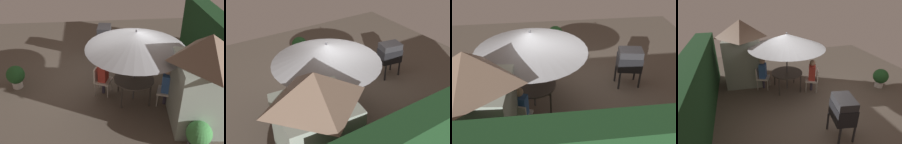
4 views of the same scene
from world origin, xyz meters
The scene contains 10 objects.
ground_plane centered at (0.00, 0.00, 0.00)m, with size 11.00×11.00×0.00m, color brown.
garden_shed centered at (2.08, 2.09, 1.32)m, with size 1.71×1.60×2.59m.
patio_table centered at (0.92, 0.55, 0.66)m, with size 1.17×1.17×0.72m.
patio_umbrella centered at (0.92, 0.55, 1.95)m, with size 2.78×2.78×2.26m.
bbq_grill centered at (-1.90, -0.13, 0.85)m, with size 0.77×0.61×1.20m.
chair_near_shed centered at (0.52, -0.40, 0.52)m, with size 0.60×0.61×0.90m.
chair_far_side centered at (1.28, 1.51, 0.52)m, with size 0.60×0.60×0.90m.
potted_plant_by_shed centered at (0.01, -3.06, 0.43)m, with size 0.58×0.58×0.76m.
person_in_red centered at (0.55, -0.32, 0.78)m, with size 0.41×0.35×1.26m.
person_in_blue centered at (1.25, 1.43, 0.78)m, with size 0.40×0.35×1.26m.
Camera 3 is at (0.81, 6.32, 4.78)m, focal length 42.74 mm.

